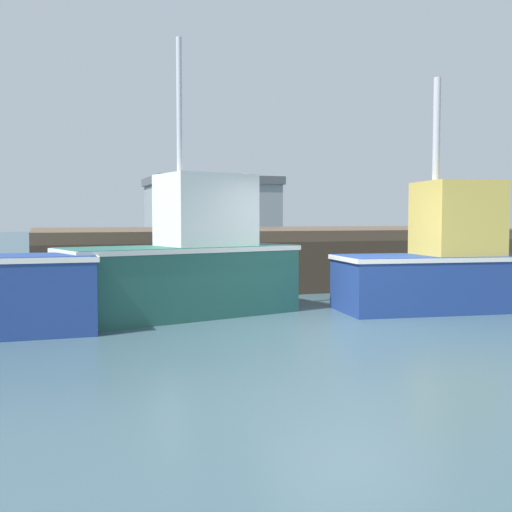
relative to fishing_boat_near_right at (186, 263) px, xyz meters
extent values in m
cube|color=#38515B|center=(2.11, -2.05, -0.98)|extent=(120.00, 160.00, 0.10)
cube|color=brown|center=(4.33, 5.96, 0.40)|extent=(13.93, 7.79, 0.25)
cube|color=#392E23|center=(4.33, 2.19, -0.33)|extent=(13.93, 0.24, 1.20)
cylinder|color=#392E23|center=(-2.23, 2.29, -0.33)|extent=(0.34, 0.34, 1.20)
cylinder|color=#392E23|center=(4.33, 2.29, -0.33)|extent=(0.34, 0.34, 1.20)
cylinder|color=#392E23|center=(0.15, 9.64, -0.33)|extent=(0.34, 0.34, 1.20)
cylinder|color=#392E23|center=(8.51, 9.64, -0.33)|extent=(0.34, 0.34, 1.20)
cylinder|color=#392E23|center=(1.05, 2.29, -0.33)|extent=(6.59, 0.17, 1.13)
cube|color=#23564C|center=(-0.11, -0.03, -0.31)|extent=(4.35, 2.46, 1.24)
cube|color=silver|center=(-0.11, -0.03, 0.26)|extent=(4.43, 2.51, 0.08)
cube|color=silver|center=(0.39, 0.10, 0.95)|extent=(1.80, 1.49, 1.27)
cylinder|color=#B7B7BC|center=(-0.11, -0.03, 2.76)|extent=(0.10, 0.10, 2.35)
cube|color=navy|center=(4.53, -0.98, -0.41)|extent=(3.75, 1.97, 1.04)
cube|color=silver|center=(4.53, -0.98, 0.06)|extent=(3.83, 2.01, 0.08)
cube|color=gold|center=(4.97, -1.04, 0.80)|extent=(1.50, 1.47, 1.38)
cylinder|color=#B7B7BC|center=(4.53, -0.98, 2.45)|extent=(0.13, 0.13, 1.90)
cylinder|color=#2D3342|center=(3.49, 7.10, 0.93)|extent=(0.29, 0.29, 0.82)
cylinder|color=#333338|center=(3.49, 7.10, 1.65)|extent=(0.34, 0.34, 0.60)
sphere|color=tan|center=(3.49, 7.10, 2.06)|extent=(0.22, 0.22, 0.22)
cube|color=gray|center=(8.23, 27.91, 1.01)|extent=(7.68, 5.82, 3.88)
cube|color=#494C4F|center=(8.23, 27.91, 3.21)|extent=(7.99, 6.06, 0.50)
camera|label=1|loc=(-2.50, -10.66, 0.79)|focal=43.12mm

